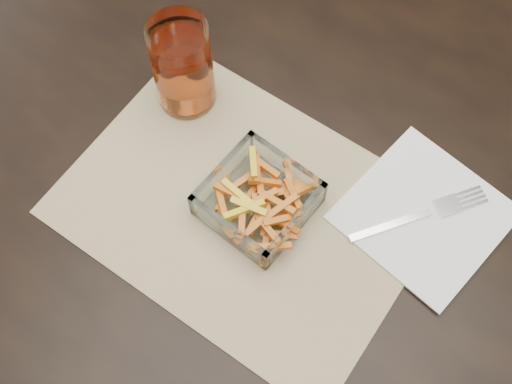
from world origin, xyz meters
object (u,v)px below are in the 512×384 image
Objects in this scene: dining_table at (287,197)px; fork at (423,214)px; tumbler at (183,69)px; glass_bowl at (258,200)px.

fork reaches higher than dining_table.
dining_table is 0.24m from tumbler.
dining_table is 0.21m from fork.
glass_bowl is (-0.01, -0.07, 0.11)m from dining_table.
glass_bowl reaches higher than dining_table.
tumbler reaches higher than dining_table.
glass_bowl is 0.21m from fork.
tumbler is at bearing 174.57° from dining_table.
tumbler reaches higher than glass_bowl.
fork is (0.36, 0.02, -0.06)m from tumbler.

